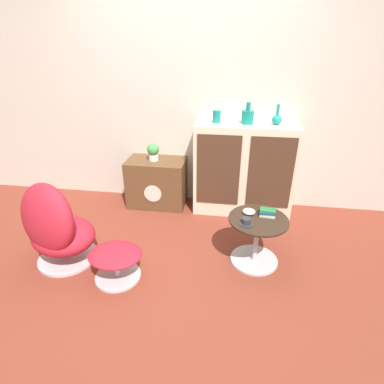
{
  "coord_description": "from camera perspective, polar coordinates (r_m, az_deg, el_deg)",
  "views": [
    {
      "loc": [
        0.51,
        -2.01,
        1.83
      ],
      "look_at": [
        0.14,
        0.5,
        0.55
      ],
      "focal_mm": 28.0,
      "sensor_mm": 36.0,
      "label": 1
    }
  ],
  "objects": [
    {
      "name": "ground_plane",
      "position": [
        2.77,
        -4.51,
        -14.78
      ],
      "size": [
        12.0,
        12.0,
        0.0
      ],
      "primitive_type": "plane",
      "color": "brown"
    },
    {
      "name": "wall_back",
      "position": [
        3.53,
        -0.01,
        18.11
      ],
      "size": [
        6.4,
        0.06,
        2.6
      ],
      "color": "beige",
      "rests_on": "ground_plane"
    },
    {
      "name": "sideboard",
      "position": [
        3.48,
        9.8,
        4.28
      ],
      "size": [
        1.11,
        0.42,
        1.05
      ],
      "color": "beige",
      "rests_on": "ground_plane"
    },
    {
      "name": "tv_console",
      "position": [
        3.68,
        -6.67,
        1.81
      ],
      "size": [
        0.69,
        0.43,
        0.58
      ],
      "color": "brown",
      "rests_on": "ground_plane"
    },
    {
      "name": "egg_chair",
      "position": [
        2.9,
        -24.54,
        -6.25
      ],
      "size": [
        0.78,
        0.75,
        0.83
      ],
      "color": "#B7B7BC",
      "rests_on": "ground_plane"
    },
    {
      "name": "ottoman",
      "position": [
        2.65,
        -14.33,
        -12.14
      ],
      "size": [
        0.45,
        0.39,
        0.29
      ],
      "color": "#B7B7BC",
      "rests_on": "ground_plane"
    },
    {
      "name": "coffee_table",
      "position": [
        2.78,
        12.15,
        -8.57
      ],
      "size": [
        0.52,
        0.52,
        0.46
      ],
      "color": "#B7B7BC",
      "rests_on": "ground_plane"
    },
    {
      "name": "vase_leftmost",
      "position": [
        3.31,
        4.72,
        14.15
      ],
      "size": [
        0.09,
        0.09,
        0.13
      ],
      "color": "#147A75",
      "rests_on": "sideboard"
    },
    {
      "name": "vase_inner_left",
      "position": [
        3.3,
        10.54,
        13.98
      ],
      "size": [
        0.13,
        0.13,
        0.22
      ],
      "color": "#147A75",
      "rests_on": "sideboard"
    },
    {
      "name": "vase_inner_right",
      "position": [
        3.33,
        15.86,
        13.23
      ],
      "size": [
        0.1,
        0.1,
        0.21
      ],
      "color": "teal",
      "rests_on": "sideboard"
    },
    {
      "name": "potted_plant",
      "position": [
        3.54,
        -7.4,
        7.66
      ],
      "size": [
        0.14,
        0.14,
        0.2
      ],
      "color": "silver",
      "rests_on": "tv_console"
    },
    {
      "name": "teacup",
      "position": [
        2.57,
        10.3,
        -5.55
      ],
      "size": [
        0.13,
        0.13,
        0.05
      ],
      "color": "#2D2D33",
      "rests_on": "coffee_table"
    },
    {
      "name": "book_stack",
      "position": [
        2.71,
        14.17,
        -3.81
      ],
      "size": [
        0.14,
        0.1,
        0.06
      ],
      "color": "beige",
      "rests_on": "coffee_table"
    },
    {
      "name": "bowl",
      "position": [
        2.72,
        10.8,
        -3.65
      ],
      "size": [
        0.11,
        0.11,
        0.04
      ],
      "color": "beige",
      "rests_on": "coffee_table"
    }
  ]
}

